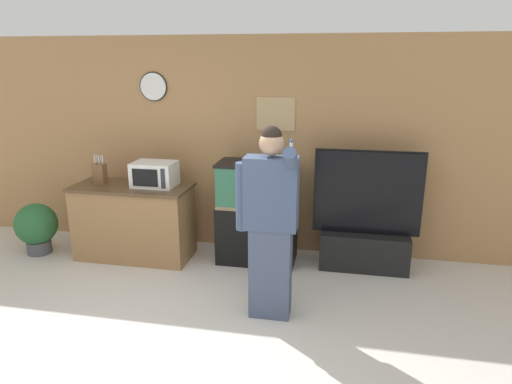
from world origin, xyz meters
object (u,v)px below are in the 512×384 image
Objects in this scene: counter_island at (134,221)px; potted_plant at (36,226)px; aquarium_on_stand at (257,213)px; microwave at (155,174)px; tv_on_stand at (365,235)px; knife_block at (100,173)px; person_standing at (270,222)px.

counter_island is 2.20× the size of potted_plant.
counter_island is at bearing 6.64° from potted_plant.
aquarium_on_stand reaches higher than potted_plant.
potted_plant is (-1.51, -0.19, -0.69)m from microwave.
tv_on_stand is 2.17× the size of potted_plant.
potted_plant is (-2.70, -0.32, -0.25)m from aquarium_on_stand.
knife_block is 0.25× the size of tv_on_stand.
aquarium_on_stand is 1.26m from tv_on_stand.
knife_block is at bearing -178.07° from microwave.
potted_plant is at bearing -173.32° from aquarium_on_stand.
potted_plant is at bearing -172.93° from microwave.
knife_block is (-0.40, 0.02, 0.57)m from counter_island.
person_standing is (0.34, -1.17, 0.33)m from aquarium_on_stand.
aquarium_on_stand is (1.47, 0.17, 0.15)m from counter_island.
tv_on_stand is 1.60m from person_standing.
tv_on_stand is at bearing 53.50° from person_standing.
knife_block reaches higher than microwave.
knife_block is at bearing 177.02° from counter_island.
person_standing is at bearing -126.50° from tv_on_stand.
knife_block is at bearing -175.36° from aquarium_on_stand.
potted_plant is (-0.83, -0.16, -0.67)m from knife_block.
tv_on_stand reaches higher than knife_block.
counter_island is at bearing 151.20° from person_standing.
potted_plant is at bearing 164.31° from person_standing.
person_standing is (1.54, -1.04, -0.11)m from microwave.
microwave is at bearing 145.81° from person_standing.
person_standing is 2.82× the size of potted_plant.
counter_island is at bearing -2.98° from knife_block.
microwave is 1.28m from aquarium_on_stand.
person_standing is at bearing -24.66° from knife_block.
knife_block reaches higher than potted_plant.
person_standing reaches higher than knife_block.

